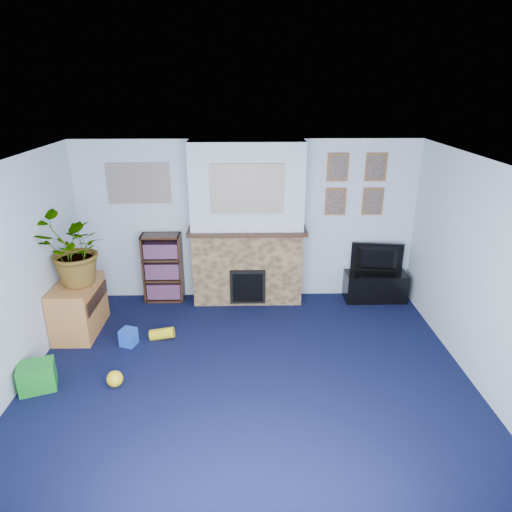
{
  "coord_description": "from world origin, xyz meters",
  "views": [
    {
      "loc": [
        -0.01,
        -4.27,
        3.14
      ],
      "look_at": [
        0.1,
        0.93,
        1.15
      ],
      "focal_mm": 32.0,
      "sensor_mm": 36.0,
      "label": 1
    }
  ],
  "objects_px": {
    "tv_stand": "(375,286)",
    "television": "(377,259)",
    "sideboard": "(79,307)",
    "bookshelf": "(163,269)"
  },
  "relations": [
    {
      "from": "tv_stand",
      "to": "television",
      "type": "bearing_deg",
      "value": 90.0
    },
    {
      "from": "television",
      "to": "sideboard",
      "type": "xyz_separation_m",
      "value": [
        -4.19,
        -0.88,
        -0.31
      ]
    },
    {
      "from": "television",
      "to": "bookshelf",
      "type": "distance_m",
      "value": 3.23
    },
    {
      "from": "tv_stand",
      "to": "television",
      "type": "distance_m",
      "value": 0.43
    },
    {
      "from": "tv_stand",
      "to": "sideboard",
      "type": "xyz_separation_m",
      "value": [
        -4.19,
        -0.86,
        0.12
      ]
    },
    {
      "from": "tv_stand",
      "to": "bookshelf",
      "type": "xyz_separation_m",
      "value": [
        -3.22,
        0.08,
        0.28
      ]
    },
    {
      "from": "bookshelf",
      "to": "tv_stand",
      "type": "bearing_deg",
      "value": -1.36
    },
    {
      "from": "bookshelf",
      "to": "television",
      "type": "bearing_deg",
      "value": -1.0
    },
    {
      "from": "television",
      "to": "bookshelf",
      "type": "height_order",
      "value": "bookshelf"
    },
    {
      "from": "television",
      "to": "sideboard",
      "type": "relative_size",
      "value": 0.86
    }
  ]
}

